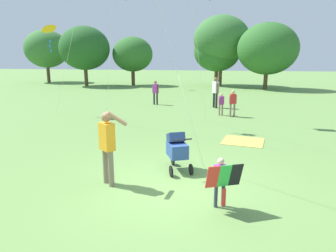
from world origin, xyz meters
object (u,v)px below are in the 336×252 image
child_with_butterfly_kite (221,178)px  person_adult_flyer (107,142)px  stroller (177,148)px  kite_blue_high (49,29)px  person_couple_left (156,91)px  person_sitting_far (233,101)px  person_back_turned (216,90)px  picnic_blanket (243,141)px  person_red_shirt (221,102)px

child_with_butterfly_kite → person_adult_flyer: 2.69m
stroller → child_with_butterfly_kite: bearing=-58.1°
kite_blue_high → child_with_butterfly_kite: bearing=-45.3°
person_couple_left → person_sitting_far: bearing=-34.1°
person_adult_flyer → person_back_turned: person_adult_flyer is taller
person_couple_left → picnic_blanket: person_couple_left is taller
person_red_shirt → person_back_turned: size_ratio=0.64×
person_red_shirt → picnic_blanket: (0.86, -4.81, -0.66)m
child_with_butterfly_kite → person_sitting_far: size_ratio=0.77×
person_back_turned → picnic_blanket: (1.22, -7.11, -1.03)m
person_back_turned → kite_blue_high: bearing=-157.0°
person_red_shirt → person_couple_left: (-4.04, 2.86, 0.20)m
child_with_butterfly_kite → kite_blue_high: (-8.59, 8.70, 3.60)m
person_red_shirt → person_sitting_far: person_sitting_far is taller
stroller → kite_blue_high: (-7.44, 6.84, 3.61)m
person_red_shirt → person_back_turned: person_back_turned is taller
person_sitting_far → person_couple_left: person_couple_left is taller
child_with_butterfly_kite → picnic_blanket: 5.12m
person_adult_flyer → picnic_blanket: (3.30, 4.36, -1.02)m
child_with_butterfly_kite → person_sitting_far: 9.60m
stroller → person_couple_left: bearing=105.5°
person_adult_flyer → kite_blue_high: kite_blue_high is taller
stroller → person_sitting_far: 7.89m
person_back_turned → person_red_shirt: bearing=-81.0°
person_red_shirt → person_couple_left: person_couple_left is taller
person_sitting_far → person_red_shirt: bearing=156.2°
kite_blue_high → picnic_blanket: kite_blue_high is taller
person_adult_flyer → person_back_turned: (2.08, 11.47, 0.01)m
picnic_blanket → person_red_shirt: bearing=100.1°
person_sitting_far → stroller: bearing=-101.6°
person_red_shirt → picnic_blanket: bearing=-79.9°
child_with_butterfly_kite → person_back_turned: person_back_turned is taller
kite_blue_high → person_red_shirt: 9.25m
person_couple_left → picnic_blanket: (4.89, -7.67, -0.86)m
person_red_shirt → person_sitting_far: bearing=-23.8°
child_with_butterfly_kite → kite_blue_high: 12.75m
person_red_shirt → picnic_blanket: size_ratio=0.81×
stroller → person_sitting_far: person_sitting_far is taller
stroller → person_adult_flyer: bearing=-139.9°
kite_blue_high → person_back_turned: (8.10, 3.45, -3.18)m
person_adult_flyer → child_with_butterfly_kite: bearing=-14.7°
person_adult_flyer → person_back_turned: size_ratio=1.01×
picnic_blanket → person_adult_flyer: bearing=-127.1°
child_with_butterfly_kite → person_couple_left: bearing=108.2°
person_adult_flyer → person_couple_left: person_adult_flyer is taller
person_adult_flyer → stroller: bearing=40.1°
person_red_shirt → person_couple_left: bearing=144.7°
person_adult_flyer → picnic_blanket: size_ratio=1.28×
person_red_shirt → kite_blue_high: bearing=-172.3°
person_couple_left → kite_blue_high: bearing=-137.9°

